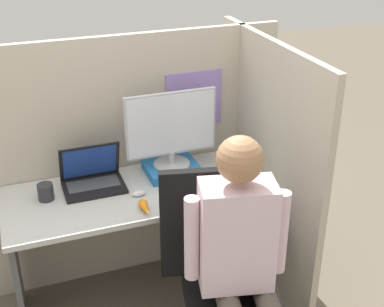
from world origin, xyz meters
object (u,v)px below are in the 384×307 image
Objects in this scene: monitor at (171,128)px; pen_cup at (46,192)px; laptop at (93,179)px; stapler at (240,167)px; carrot_toy at (145,208)px; person at (242,251)px; coffee_mug at (235,156)px; office_chair at (221,275)px; paper_box at (172,169)px.

pen_cup is at bearing -175.82° from monitor.
laptop is 0.85m from stapler.
carrot_toy is at bearing -33.94° from pen_cup.
person reaches higher than coffee_mug.
monitor is 0.52m from carrot_toy.
coffee_mug is at bearing 67.82° from person.
person is at bearing -76.76° from office_chair.
laptop is (-0.46, -0.00, 0.02)m from paper_box.
laptop is at bearing -179.60° from monitor.
pen_cup is at bearing 139.18° from office_chair.
carrot_toy is at bearing 123.37° from person.
coffee_mug is (0.33, 0.82, 0.04)m from person.
office_chair is at bearing -88.30° from monitor.
paper_box is at bearing 91.71° from office_chair.
pen_cup is (-0.46, 0.31, 0.02)m from carrot_toy.
stapler is at bearing -3.12° from pen_cup.
monitor is 5.02× the size of coffee_mug.
person reaches higher than office_chair.
office_chair is 0.29m from person.
paper_box is 0.40m from stapler.
paper_box is at bearing 53.87° from carrot_toy.
monitor reaches higher than paper_box.
paper_box is 0.72m from pen_cup.
coffee_mug is (0.39, -0.03, 0.03)m from paper_box.
office_chair is (-0.36, -0.58, -0.25)m from stapler.
office_chair reaches higher than pen_cup.
coffee_mug is 1.15× the size of pen_cup.
office_chair is 11.51× the size of pen_cup.
monitor is 0.48m from stapler.
person is at bearing -58.45° from laptop.
carrot_toy is at bearing -125.92° from monitor.
pen_cup is at bearing -176.04° from paper_box.
paper_box is 0.46m from laptop.
paper_box is 0.90× the size of laptop.
carrot_toy is at bearing -158.90° from stapler.
coffee_mug is at bearing -1.71° from laptop.
pen_cup is (-0.72, -0.05, -0.24)m from monitor.
paper_box is 0.26m from monitor.
office_chair is at bearing -119.00° from coffee_mug.
laptop is 0.85m from coffee_mug.
person reaches higher than carrot_toy.
carrot_toy is at bearing -61.01° from laptop.
carrot_toy is 0.55m from pen_cup.
pen_cup reaches higher than carrot_toy.
office_chair is at bearing -121.95° from stapler.
person reaches higher than paper_box.
pen_cup is (-0.74, 0.64, 0.28)m from office_chair.
monitor reaches higher than pen_cup.
monitor reaches higher than carrot_toy.
office_chair is (0.02, -0.69, -0.51)m from monitor.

